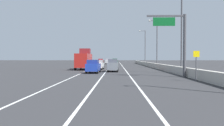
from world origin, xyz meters
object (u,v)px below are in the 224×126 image
object	(u,v)px
car_green_2	(115,62)
car_gray_5	(113,65)
box_truck	(84,60)
lamp_post_right_second	(180,30)
overhead_sign_gantry	(178,38)
speed_advisory_sign	(196,64)
car_silver_1	(108,61)
car_red_0	(101,61)
car_blue_3	(93,66)
lamp_post_right_fourth	(144,45)
lamp_post_right_third	(156,41)
car_white_4	(98,65)

from	to	relation	value
car_green_2	car_gray_5	xyz separation A→B (m)	(-0.11, -38.98, 0.01)
box_truck	lamp_post_right_second	bearing A→B (deg)	-36.88
car_gray_5	box_truck	distance (m)	8.90
overhead_sign_gantry	speed_advisory_sign	world-z (taller)	overhead_sign_gantry
overhead_sign_gantry	car_silver_1	size ratio (longest dim) A/B	1.64
car_red_0	car_blue_3	world-z (taller)	car_blue_3
lamp_post_right_fourth	car_red_0	distance (m)	22.37
lamp_post_right_second	lamp_post_right_third	world-z (taller)	same
lamp_post_right_third	lamp_post_right_fourth	world-z (taller)	same
lamp_post_right_third	overhead_sign_gantry	bearing A→B (deg)	-94.18
box_truck	car_gray_5	bearing A→B (deg)	-48.94
lamp_post_right_second	car_gray_5	size ratio (longest dim) A/B	2.40
speed_advisory_sign	car_red_0	xyz separation A→B (m)	(-13.91, 67.61, -0.77)
lamp_post_right_fourth	car_white_4	distance (m)	31.90
car_gray_5	overhead_sign_gantry	bearing A→B (deg)	-54.70
lamp_post_right_second	car_silver_1	distance (m)	54.83
lamp_post_right_third	car_white_4	xyz separation A→B (m)	(-12.90, -8.21, -5.44)
lamp_post_right_second	car_green_2	bearing A→B (deg)	102.43
car_red_0	car_green_2	bearing A→B (deg)	-65.80
overhead_sign_gantry	car_white_4	bearing A→B (deg)	120.61
car_green_2	car_silver_1	bearing A→B (deg)	106.20
lamp_post_right_second	box_truck	size ratio (longest dim) A/B	1.44
box_truck	car_white_4	bearing A→B (deg)	12.01
car_blue_3	car_silver_1	bearing A→B (deg)	89.54
overhead_sign_gantry	box_truck	xyz separation A→B (m)	(-13.76, 17.90, -2.80)
lamp_post_right_second	car_red_0	world-z (taller)	lamp_post_right_second
lamp_post_right_second	car_green_2	distance (m)	45.40
speed_advisory_sign	car_white_4	size ratio (longest dim) A/B	0.68
car_gray_5	box_truck	size ratio (longest dim) A/B	0.60
lamp_post_right_second	car_green_2	world-z (taller)	lamp_post_right_second
lamp_post_right_second	lamp_post_right_fourth	world-z (taller)	same
lamp_post_right_third	lamp_post_right_fourth	bearing A→B (deg)	90.55
overhead_sign_gantry	lamp_post_right_second	bearing A→B (deg)	73.11
car_green_2	car_gray_5	distance (m)	38.98
lamp_post_right_fourth	car_blue_3	size ratio (longest dim) A/B	2.48
car_red_0	car_green_2	xyz separation A→B (m)	(5.63, -12.53, 0.04)
car_red_0	car_gray_5	world-z (taller)	car_gray_5
lamp_post_right_third	car_red_0	distance (m)	39.55
car_blue_3	car_white_4	distance (m)	10.91
lamp_post_right_second	car_silver_1	size ratio (longest dim) A/B	2.47
lamp_post_right_second	car_white_4	size ratio (longest dim) A/B	2.55
lamp_post_right_fourth	car_blue_3	xyz separation A→B (m)	(-12.65, -39.66, -5.38)
lamp_post_right_second	box_truck	distance (m)	20.05
overhead_sign_gantry	car_silver_1	distance (m)	60.35
car_white_4	overhead_sign_gantry	bearing A→B (deg)	-59.39
overhead_sign_gantry	car_red_0	world-z (taller)	overhead_sign_gantry
lamp_post_right_fourth	lamp_post_right_third	bearing A→B (deg)	-89.45
car_silver_1	car_gray_5	distance (m)	48.17
car_gray_5	lamp_post_right_third	bearing A→B (deg)	57.42
car_white_4	box_truck	distance (m)	3.04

